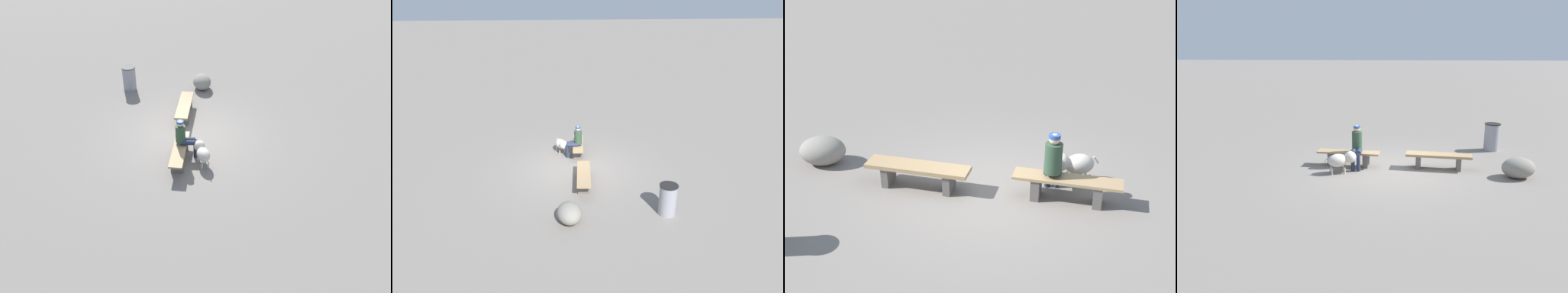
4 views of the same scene
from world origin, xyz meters
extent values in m
cube|color=gray|center=(0.00, 0.00, -0.03)|extent=(210.00, 210.00, 0.06)
cube|color=#605B56|center=(-1.88, -0.08, 0.19)|extent=(0.17, 0.41, 0.38)
cube|color=#605B56|center=(-0.72, -0.21, 0.19)|extent=(0.17, 0.41, 0.38)
cube|color=#A3845B|center=(-1.30, -0.15, 0.41)|extent=(1.93, 0.65, 0.07)
cube|color=#605B56|center=(0.82, -0.18, 0.20)|extent=(0.19, 0.38, 0.40)
cube|color=#605B56|center=(1.88, -0.30, 0.20)|extent=(0.19, 0.38, 0.40)
cube|color=#A3845B|center=(1.35, -0.24, 0.42)|extent=(1.90, 0.60, 0.05)
cylinder|color=#2D4733|center=(1.09, -0.21, 0.79)|extent=(0.30, 0.30, 0.54)
sphere|color=beige|center=(1.09, -0.21, 1.15)|extent=(0.19, 0.19, 0.19)
cylinder|color=#2D4C8C|center=(1.09, -0.21, 1.20)|extent=(0.20, 0.20, 0.07)
cylinder|color=#232D47|center=(1.17, 0.01, 0.52)|extent=(0.15, 0.44, 0.15)
cylinder|color=#232D47|center=(1.17, 0.23, 0.26)|extent=(0.11, 0.11, 0.52)
cylinder|color=#232D47|center=(1.01, 0.01, 0.52)|extent=(0.15, 0.44, 0.15)
cylinder|color=#232D47|center=(1.01, 0.23, 0.26)|extent=(0.11, 0.11, 0.52)
ellipsoid|color=beige|center=(1.57, 0.46, 0.38)|extent=(0.65, 0.53, 0.37)
sphere|color=beige|center=(1.22, 0.35, 0.45)|extent=(0.34, 0.34, 0.34)
cylinder|color=beige|center=(1.43, 0.31, 0.09)|extent=(0.04, 0.04, 0.19)
cylinder|color=beige|center=(1.37, 0.50, 0.09)|extent=(0.04, 0.04, 0.19)
cylinder|color=beige|center=(1.77, 0.42, 0.09)|extent=(0.04, 0.04, 0.19)
cylinder|color=beige|center=(1.70, 0.62, 0.09)|extent=(0.04, 0.04, 0.19)
cylinder|color=beige|center=(1.87, 0.57, 0.43)|extent=(0.12, 0.07, 0.15)
ellipsoid|color=gray|center=(-3.38, 0.50, 0.28)|extent=(0.97, 0.79, 0.57)
camera|label=1|loc=(11.42, 0.20, 7.62)|focal=38.25mm
camera|label=2|loc=(-11.73, 1.09, 5.77)|focal=32.49mm
camera|label=3|loc=(1.05, -8.46, 4.88)|focal=49.66mm
camera|label=4|loc=(-0.08, 10.22, 3.41)|focal=33.79mm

